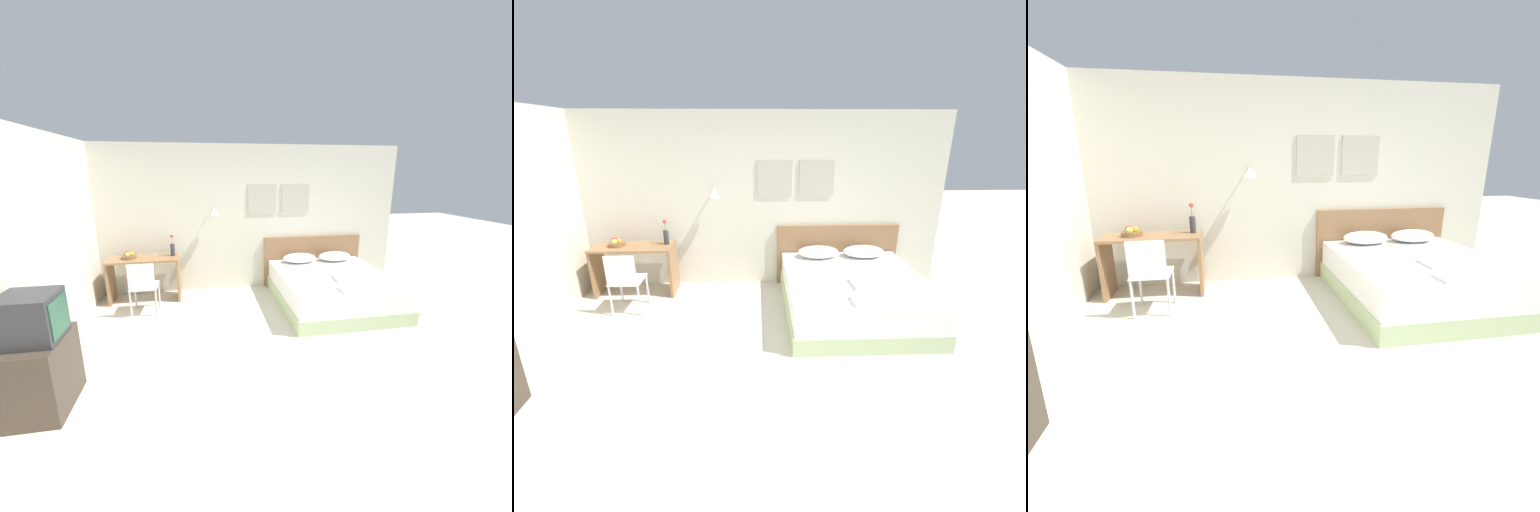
# 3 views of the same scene
# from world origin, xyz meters

# --- Properties ---
(ground_plane) EXTENTS (24.00, 24.00, 0.00)m
(ground_plane) POSITION_xyz_m (0.00, 0.00, 0.00)
(ground_plane) COLOR beige
(wall_back) EXTENTS (5.94, 0.31, 2.65)m
(wall_back) POSITION_xyz_m (0.01, 2.68, 1.33)
(wall_back) COLOR beige
(wall_back) RESTS_ON ground_plane
(bed) EXTENTS (1.81, 2.00, 0.53)m
(bed) POSITION_xyz_m (1.35, 1.59, 0.26)
(bed) COLOR #B2C693
(bed) RESTS_ON ground_plane
(headboard) EXTENTS (1.93, 0.06, 0.97)m
(headboard) POSITION_xyz_m (1.35, 2.63, 0.48)
(headboard) COLOR #8E6642
(headboard) RESTS_ON ground_plane
(pillow_left) EXTENTS (0.62, 0.40, 0.17)m
(pillow_left) POSITION_xyz_m (1.00, 2.35, 0.62)
(pillow_left) COLOR white
(pillow_left) RESTS_ON bed
(pillow_right) EXTENTS (0.62, 0.40, 0.17)m
(pillow_right) POSITION_xyz_m (1.70, 2.35, 0.62)
(pillow_right) COLOR white
(pillow_right) RESTS_ON bed
(folded_towel_near_foot) EXTENTS (0.34, 0.36, 0.06)m
(folded_towel_near_foot) POSITION_xyz_m (1.43, 1.29, 0.56)
(folded_towel_near_foot) COLOR white
(folded_towel_near_foot) RESTS_ON bed
(folded_towel_mid_bed) EXTENTS (0.33, 0.26, 0.06)m
(folded_towel_mid_bed) POSITION_xyz_m (1.31, 0.84, 0.56)
(folded_towel_mid_bed) COLOR white
(folded_towel_mid_bed) RESTS_ON bed
(desk) EXTENTS (1.17, 0.50, 0.76)m
(desk) POSITION_xyz_m (-1.77, 2.33, 0.53)
(desk) COLOR #8E6642
(desk) RESTS_ON ground_plane
(desk_chair) EXTENTS (0.41, 0.41, 0.86)m
(desk_chair) POSITION_xyz_m (-1.70, 1.70, 0.51)
(desk_chair) COLOR white
(desk_chair) RESTS_ON ground_plane
(fruit_bowl) EXTENTS (0.24, 0.24, 0.12)m
(fruit_bowl) POSITION_xyz_m (-2.00, 2.33, 0.80)
(fruit_bowl) COLOR brown
(fruit_bowl) RESTS_ON desk
(flower_vase) EXTENTS (0.08, 0.08, 0.38)m
(flower_vase) POSITION_xyz_m (-1.29, 2.40, 0.89)
(flower_vase) COLOR #333338
(flower_vase) RESTS_ON desk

